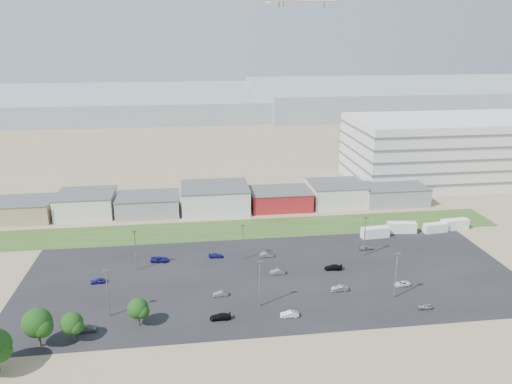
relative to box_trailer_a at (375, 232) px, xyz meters
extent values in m
plane|color=#816E52|center=(-38.76, -40.62, -1.52)|extent=(700.00, 700.00, 0.00)
cube|color=black|center=(-33.76, -20.62, -1.52)|extent=(120.00, 50.00, 0.01)
cube|color=#2C4A1B|center=(-38.76, 11.38, -1.51)|extent=(160.00, 16.00, 0.02)
cube|color=silver|center=(51.24, 54.38, 10.98)|extent=(80.00, 40.00, 25.00)
imported|color=silver|center=(-4.21, -29.14, -0.98)|extent=(4.10, 2.22, 1.09)
imported|color=#A5A5AA|center=(-19.50, -29.52, -0.87)|extent=(3.97, 1.39, 1.31)
imported|color=#A5A5AA|center=(-3.58, -39.61, -0.97)|extent=(3.28, 1.39, 1.11)
imported|color=black|center=(-47.51, -37.88, -0.89)|extent=(4.37, 1.82, 1.26)
imported|color=#595B5E|center=(-46.81, -28.20, -0.96)|extent=(3.48, 1.34, 1.13)
imported|color=navy|center=(-75.28, -18.25, -0.92)|extent=(3.63, 1.64, 1.21)
imported|color=navy|center=(-46.72, -7.70, -0.97)|extent=(3.93, 1.79, 1.12)
imported|color=#595B5E|center=(-32.19, -19.27, -0.90)|extent=(3.78, 1.33, 1.24)
imported|color=#A5A5AA|center=(-5.64, -8.21, -0.87)|extent=(3.97, 1.89, 1.31)
imported|color=navy|center=(-61.42, -8.31, -0.87)|extent=(4.91, 2.73, 1.30)
imported|color=#595B5E|center=(-74.28, -38.55, -0.87)|extent=(4.54, 1.91, 1.31)
imported|color=#595B5E|center=(-33.22, -9.12, -0.90)|extent=(3.83, 1.51, 1.24)
imported|color=black|center=(-17.89, -18.74, -0.88)|extent=(4.62, 2.33, 1.29)
imported|color=silver|center=(-33.08, -38.82, -0.89)|extent=(3.88, 1.42, 1.27)
camera|label=1|loc=(-52.18, -128.69, 55.15)|focal=35.00mm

